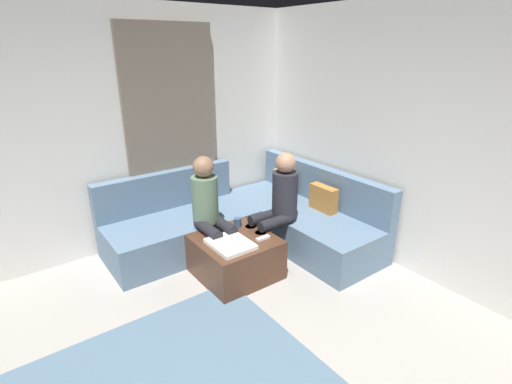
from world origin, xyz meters
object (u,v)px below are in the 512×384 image
(sectional_couch, at_px, (250,221))
(ottoman, at_px, (235,256))
(game_remote, at_px, (263,238))
(person_on_couch_side, at_px, (210,208))
(person_on_couch_back, at_px, (278,202))
(coffee_mug, at_px, (238,222))

(sectional_couch, bearing_deg, ottoman, -48.01)
(ottoman, height_order, game_remote, game_remote)
(sectional_couch, relative_size, ottoman, 3.36)
(ottoman, relative_size, person_on_couch_side, 0.63)
(sectional_couch, distance_m, person_on_couch_back, 0.58)
(person_on_couch_side, bearing_deg, coffee_mug, 156.68)
(coffee_mug, xyz_separation_m, person_on_couch_side, (-0.12, -0.27, 0.19))
(person_on_couch_back, bearing_deg, sectional_couch, 7.13)
(sectional_couch, xyz_separation_m, coffee_mug, (0.26, -0.36, 0.19))
(coffee_mug, bearing_deg, person_on_couch_side, -113.32)
(ottoman, bearing_deg, person_on_couch_side, -165.37)
(sectional_couch, distance_m, game_remote, 0.75)
(person_on_couch_back, bearing_deg, ottoman, 94.13)
(coffee_mug, distance_m, game_remote, 0.40)
(person_on_couch_back, bearing_deg, game_remote, 120.93)
(ottoman, xyz_separation_m, game_remote, (0.18, 0.22, 0.22))
(game_remote, distance_m, person_on_couch_back, 0.49)
(sectional_couch, xyz_separation_m, person_on_couch_back, (0.44, 0.06, 0.38))
(game_remote, relative_size, person_on_couch_back, 0.12)
(person_on_couch_side, bearing_deg, ottoman, 104.63)
(coffee_mug, distance_m, person_on_couch_side, 0.35)
(coffee_mug, height_order, person_on_couch_back, person_on_couch_back)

